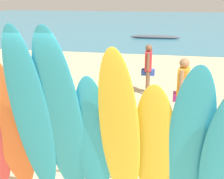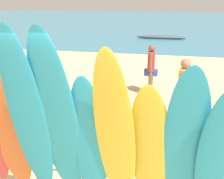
{
  "view_description": "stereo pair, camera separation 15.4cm",
  "coord_description": "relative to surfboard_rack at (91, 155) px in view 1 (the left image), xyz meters",
  "views": [
    {
      "loc": [
        1.2,
        -4.17,
        2.89
      ],
      "look_at": [
        0.0,
        1.58,
        1.09
      ],
      "focal_mm": 49.88,
      "sensor_mm": 36.0,
      "label": 1
    },
    {
      "loc": [
        1.35,
        -4.14,
        2.89
      ],
      "look_at": [
        0.0,
        1.58,
        1.09
      ],
      "focal_mm": 49.88,
      "sensor_mm": 36.0,
      "label": 2
    }
  ],
  "objects": [
    {
      "name": "ground",
      "position": [
        0.0,
        14.0,
        -0.5
      ],
      "size": [
        60.0,
        60.0,
        0.0
      ],
      "primitive_type": "plane",
      "color": "#D3BC8C"
    },
    {
      "name": "surfboard_yellow_6",
      "position": [
        0.57,
        -0.67,
        0.7
      ],
      "size": [
        0.57,
        0.85,
        2.39
      ],
      "primitive_type": "ellipsoid",
      "rotation": [
        0.31,
        0.0,
        -0.07
      ],
      "color": "yellow",
      "rests_on": "ground"
    },
    {
      "name": "surfboard_teal_4",
      "position": [
        -0.2,
        -0.67,
        0.81
      ],
      "size": [
        0.59,
        0.92,
        2.61
      ],
      "primitive_type": "ellipsoid",
      "rotation": [
        0.31,
        0.0,
        -0.02
      ],
      "color": "#289EC6",
      "rests_on": "ground"
    },
    {
      "name": "surfboard_teal_8",
      "position": [
        1.44,
        -0.57,
        0.61
      ],
      "size": [
        0.61,
        0.76,
        2.21
      ],
      "primitive_type": "ellipsoid",
      "rotation": [
        0.3,
        0.0,
        0.07
      ],
      "color": "#289EC6",
      "rests_on": "ground"
    },
    {
      "name": "surfboard_teal_5",
      "position": [
        0.19,
        -0.56,
        0.5
      ],
      "size": [
        0.51,
        0.6,
        2.0
      ],
      "primitive_type": "ellipsoid",
      "rotation": [
        0.26,
        0.0,
        0.04
      ],
      "color": "#289EC6",
      "rests_on": "ground"
    },
    {
      "name": "beachgoer_near_rack",
      "position": [
        0.41,
        4.89,
        0.36
      ],
      "size": [
        0.39,
        0.57,
        1.49
      ],
      "rotation": [
        0.0,
        0.0,
        1.62
      ],
      "color": "brown",
      "rests_on": "ground"
    },
    {
      "name": "surfboard_teal_9",
      "position": [
        1.83,
        -0.59,
        0.49
      ],
      "size": [
        0.58,
        0.74,
        1.98
      ],
      "primitive_type": "ellipsoid",
      "rotation": [
        0.31,
        0.0,
        0.09
      ],
      "color": "#289EC6",
      "rests_on": "ground"
    },
    {
      "name": "surfboard_rack",
      "position": [
        0.0,
        0.0,
        0.0
      ],
      "size": [
        3.98,
        0.07,
        0.6
      ],
      "color": "brown",
      "rests_on": "ground"
    },
    {
      "name": "beachgoer_photographing",
      "position": [
        1.39,
        2.59,
        0.41
      ],
      "size": [
        0.41,
        0.59,
        1.58
      ],
      "rotation": [
        0.0,
        0.0,
        1.4
      ],
      "color": "#9E704C",
      "rests_on": "ground"
    },
    {
      "name": "surfboard_yellow_7",
      "position": [
        1.0,
        -0.53,
        0.47
      ],
      "size": [
        0.58,
        0.67,
        1.94
      ],
      "primitive_type": "ellipsoid",
      "rotation": [
        0.29,
        0.0,
        -0.05
      ],
      "color": "yellow",
      "rests_on": "ground"
    },
    {
      "name": "surfboard_teal_3",
      "position": [
        -0.58,
        -0.72,
        0.81
      ],
      "size": [
        0.57,
        0.97,
        2.62
      ],
      "primitive_type": "ellipsoid",
      "rotation": [
        0.32,
        0.0,
        0.09
      ],
      "color": "#289EC6",
      "rests_on": "ground"
    },
    {
      "name": "surfboard_orange_2",
      "position": [
        -0.99,
        -0.58,
        0.6
      ],
      "size": [
        0.59,
        0.71,
        2.19
      ],
      "primitive_type": "ellipsoid",
      "rotation": [
        0.27,
        0.0,
        0.06
      ],
      "color": "orange",
      "rests_on": "ground"
    },
    {
      "name": "ocean_water",
      "position": [
        0.0,
        31.29,
        -0.49
      ],
      "size": [
        60.0,
        40.0,
        0.02
      ],
      "primitive_type": "cube",
      "color": "teal",
      "rests_on": "ground"
    },
    {
      "name": "distant_boat",
      "position": [
        -0.26,
        17.19,
        -0.38
      ],
      "size": [
        3.35,
        0.6,
        0.27
      ],
      "color": "#4C515B",
      "rests_on": "ground"
    }
  ]
}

